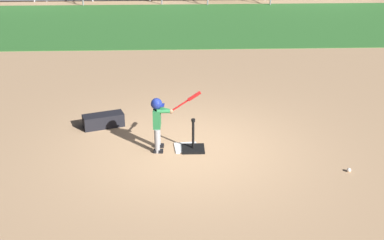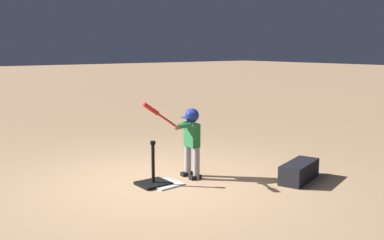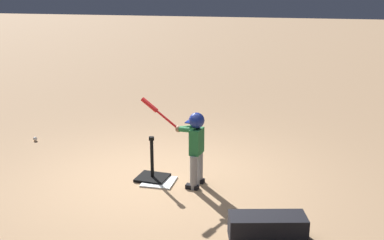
{
  "view_description": "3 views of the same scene",
  "coord_description": "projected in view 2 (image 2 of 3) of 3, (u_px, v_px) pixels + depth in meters",
  "views": [
    {
      "loc": [
        -0.27,
        -9.14,
        4.7
      ],
      "look_at": [
        0.05,
        -0.17,
        0.7
      ],
      "focal_mm": 50.0,
      "sensor_mm": 36.0,
      "label": 1
    },
    {
      "loc": [
        3.4,
        5.29,
        1.95
      ],
      "look_at": [
        -0.47,
        0.19,
        0.92
      ],
      "focal_mm": 42.0,
      "sensor_mm": 36.0,
      "label": 2
    },
    {
      "loc": [
        -2.34,
        5.56,
        2.6
      ],
      "look_at": [
        -0.48,
        -0.16,
        0.9
      ],
      "focal_mm": 42.0,
      "sensor_mm": 36.0,
      "label": 3
    }
  ],
  "objects": [
    {
      "name": "batting_tee",
      "position": [
        153.0,
        179.0,
        6.45
      ],
      "size": [
        0.43,
        0.39,
        0.65
      ],
      "color": "black",
      "rests_on": "ground_plane"
    },
    {
      "name": "home_plate",
      "position": [
        164.0,
        184.0,
        6.48
      ],
      "size": [
        0.48,
        0.48,
        0.02
      ],
      "primitive_type": "cube",
      "rotation": [
        0.0,
        0.0,
        0.09
      ],
      "color": "white",
      "rests_on": "ground_plane"
    },
    {
      "name": "equipment_bag",
      "position": [
        299.0,
        171.0,
        6.65
      ],
      "size": [
        0.9,
        0.57,
        0.28
      ],
      "primitive_type": "cube",
      "rotation": [
        0.0,
        0.0,
        0.33
      ],
      "color": "black",
      "rests_on": "ground_plane"
    },
    {
      "name": "batter_child",
      "position": [
        190.0,
        134.0,
        6.72
      ],
      "size": [
        0.94,
        0.34,
        1.21
      ],
      "color": "gray",
      "rests_on": "ground_plane"
    },
    {
      "name": "ground_plane",
      "position": [
        158.0,
        184.0,
        6.51
      ],
      "size": [
        90.0,
        90.0,
        0.0
      ],
      "primitive_type": "plane",
      "color": "tan"
    }
  ]
}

